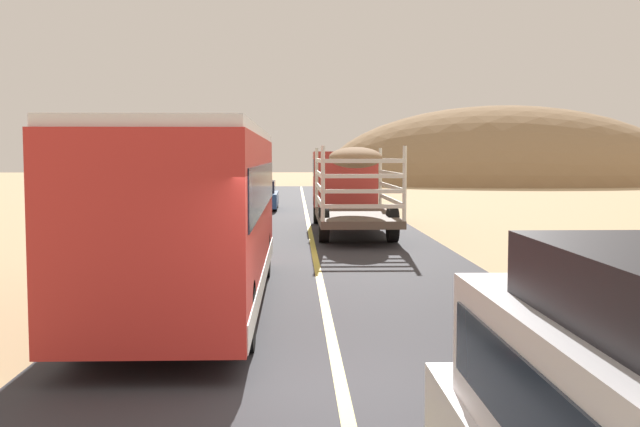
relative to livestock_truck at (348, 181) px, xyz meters
name	(u,v)px	position (x,y,z in m)	size (l,w,h in m)	color
ground_plane	(342,393)	(-1.46, -19.72, -1.79)	(240.00, 240.00, 0.00)	tan
road_surface	(342,392)	(-1.46, -19.72, -1.78)	(8.00, 120.00, 0.02)	#2D2D33
road_centre_line	(342,391)	(-1.46, -19.72, -1.77)	(0.16, 117.60, 0.00)	#D8CC4C
livestock_truck	(348,181)	(0.00, 0.00, 0.00)	(2.53, 9.70, 3.02)	#B2332D
bus	(194,211)	(-3.82, -14.61, -0.04)	(2.54, 10.00, 3.21)	red
car_far	(260,196)	(-3.79, 10.30, -1.10)	(1.80, 4.40, 1.46)	#264C8C
distant_hill	(503,183)	(19.46, 48.97, -1.79)	(37.73, 27.50, 15.78)	#957553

